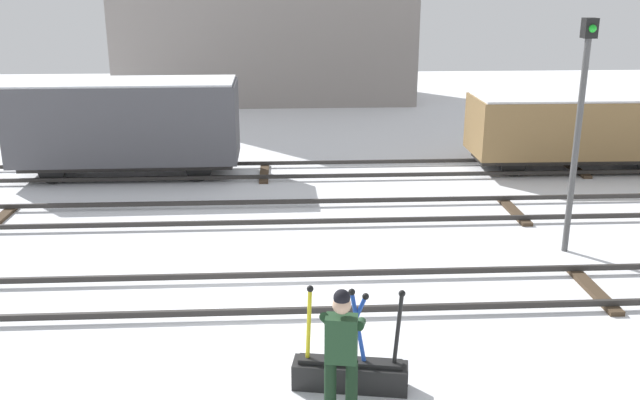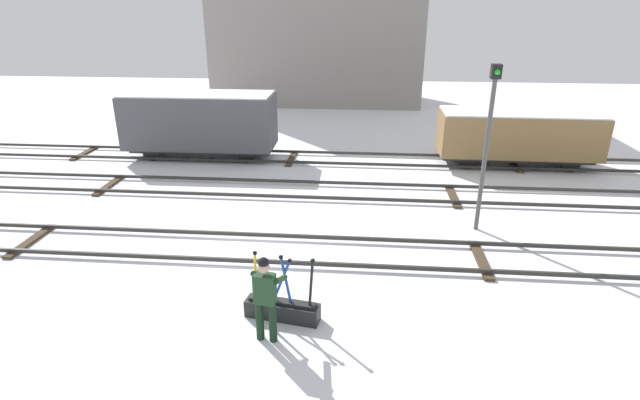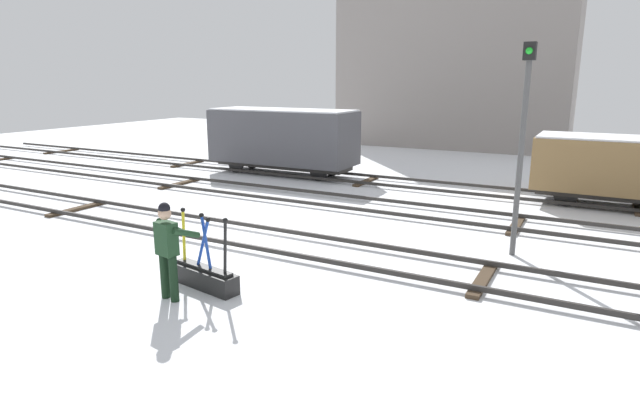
# 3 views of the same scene
# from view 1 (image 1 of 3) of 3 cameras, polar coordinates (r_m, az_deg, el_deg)

# --- Properties ---
(ground_plane) EXTENTS (60.00, 60.00, 0.00)m
(ground_plane) POSITION_cam_1_polar(r_m,az_deg,el_deg) (12.04, -5.34, -8.06)
(ground_plane) COLOR white
(track_main_line) EXTENTS (44.00, 1.94, 0.18)m
(track_main_line) POSITION_cam_1_polar(r_m,az_deg,el_deg) (12.00, -5.35, -7.57)
(track_main_line) COLOR #2D2B28
(track_main_line) RESTS_ON ground_plane
(track_siding_near) EXTENTS (44.00, 1.94, 0.18)m
(track_siding_near) POSITION_cam_1_polar(r_m,az_deg,el_deg) (15.98, -4.84, -1.02)
(track_siding_near) COLOR #2D2B28
(track_siding_near) RESTS_ON ground_plane
(track_siding_far) EXTENTS (44.00, 1.94, 0.18)m
(track_siding_far) POSITION_cam_1_polar(r_m,az_deg,el_deg) (19.49, -4.57, 2.41)
(track_siding_far) COLOR #2D2B28
(track_siding_far) RESTS_ON ground_plane
(switch_lever_frame) EXTENTS (1.56, 0.62, 1.45)m
(switch_lever_frame) POSITION_cam_1_polar(r_m,az_deg,el_deg) (9.52, 2.49, -13.74)
(switch_lever_frame) COLOR black
(switch_lever_frame) RESTS_ON ground_plane
(rail_worker) EXTENTS (0.62, 0.68, 1.76)m
(rail_worker) POSITION_cam_1_polar(r_m,az_deg,el_deg) (8.55, 1.76, -11.89)
(rail_worker) COLOR black
(rail_worker) RESTS_ON ground_plane
(signal_post) EXTENTS (0.24, 0.32, 4.52)m
(signal_post) POSITION_cam_1_polar(r_m,az_deg,el_deg) (14.14, 20.40, 6.39)
(signal_post) COLOR #4C4C4C
(signal_post) RESTS_ON ground_plane
(freight_car_near_switch) EXTENTS (5.90, 2.16, 2.13)m
(freight_car_near_switch) POSITION_cam_1_polar(r_m,az_deg,el_deg) (20.91, 20.24, 5.62)
(freight_car_near_switch) COLOR #2D2B28
(freight_car_near_switch) RESTS_ON ground_plane
(freight_car_far_end) EXTENTS (5.98, 2.16, 2.63)m
(freight_car_far_end) POSITION_cam_1_polar(r_m,az_deg,el_deg) (19.62, -15.51, 6.08)
(freight_car_far_end) COLOR #2D2B28
(freight_car_far_end) RESTS_ON ground_plane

